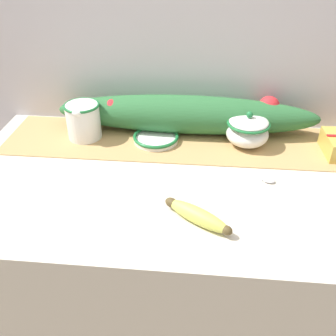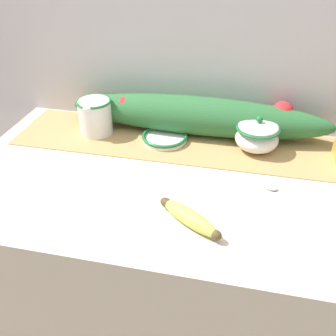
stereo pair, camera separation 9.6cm
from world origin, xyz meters
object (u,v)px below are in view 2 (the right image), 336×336
at_px(cream_pitcher, 95,115).
at_px(spoon, 266,187).
at_px(small_dish, 165,137).
at_px(banana, 189,218).
at_px(sugar_bowl, 257,135).

relative_size(cream_pitcher, spoon, 0.79).
bearing_deg(spoon, small_dish, 168.33).
distance_m(small_dish, spoon, 0.36).
xyz_separation_m(small_dish, banana, (0.14, -0.36, 0.01)).
relative_size(small_dish, banana, 0.86).
relative_size(sugar_bowl, spoon, 0.79).
distance_m(sugar_bowl, spoon, 0.20).
bearing_deg(sugar_bowl, banana, -110.93).
distance_m(cream_pitcher, banana, 0.52).
bearing_deg(banana, small_dish, 111.05).
bearing_deg(banana, cream_pitcher, 134.88).
xyz_separation_m(cream_pitcher, small_dish, (0.23, -0.01, -0.05)).
bearing_deg(spoon, banana, -114.90).
height_order(cream_pitcher, sugar_bowl, cream_pitcher).
height_order(sugar_bowl, spoon, sugar_bowl).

